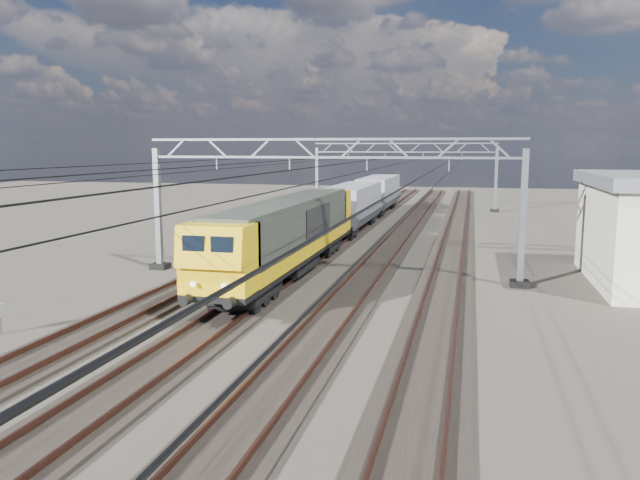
% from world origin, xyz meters
% --- Properties ---
extents(ground, '(160.00, 160.00, 0.00)m').
position_xyz_m(ground, '(0.00, 0.00, 0.00)').
color(ground, black).
rests_on(ground, ground).
extents(track_outer_west, '(2.60, 140.00, 0.30)m').
position_xyz_m(track_outer_west, '(-6.00, 0.00, 0.07)').
color(track_outer_west, black).
rests_on(track_outer_west, ground).
extents(track_loco, '(2.60, 140.00, 0.30)m').
position_xyz_m(track_loco, '(-2.00, 0.00, 0.07)').
color(track_loco, black).
rests_on(track_loco, ground).
extents(track_inner_east, '(2.60, 140.00, 0.30)m').
position_xyz_m(track_inner_east, '(2.00, 0.00, 0.07)').
color(track_inner_east, black).
rests_on(track_inner_east, ground).
extents(track_outer_east, '(2.60, 140.00, 0.30)m').
position_xyz_m(track_outer_east, '(6.00, 0.00, 0.07)').
color(track_outer_east, black).
rests_on(track_outer_east, ground).
extents(catenary_gantry_mid, '(19.90, 0.90, 7.11)m').
position_xyz_m(catenary_gantry_mid, '(0.00, 4.00, 3.91)').
color(catenary_gantry_mid, gray).
rests_on(catenary_gantry_mid, ground).
extents(catenary_gantry_far, '(19.90, 0.90, 7.11)m').
position_xyz_m(catenary_gantry_far, '(0.00, 40.00, 3.91)').
color(catenary_gantry_far, gray).
rests_on(catenary_gantry_far, ground).
extents(overhead_wires, '(12.03, 140.00, 0.53)m').
position_xyz_m(overhead_wires, '(0.00, 8.00, 5.75)').
color(overhead_wires, black).
rests_on(overhead_wires, ground).
extents(locomotive, '(2.76, 21.10, 3.62)m').
position_xyz_m(locomotive, '(-2.00, 3.75, 2.33)').
color(locomotive, black).
rests_on(locomotive, ground).
extents(hopper_wagon_lead, '(3.38, 13.00, 3.25)m').
position_xyz_m(hopper_wagon_lead, '(-2.00, 21.45, 2.23)').
color(hopper_wagon_lead, black).
rests_on(hopper_wagon_lead, ground).
extents(hopper_wagon_mid, '(3.38, 13.00, 3.25)m').
position_xyz_m(hopper_wagon_mid, '(-2.00, 35.65, 2.23)').
color(hopper_wagon_mid, black).
rests_on(hopper_wagon_mid, ground).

